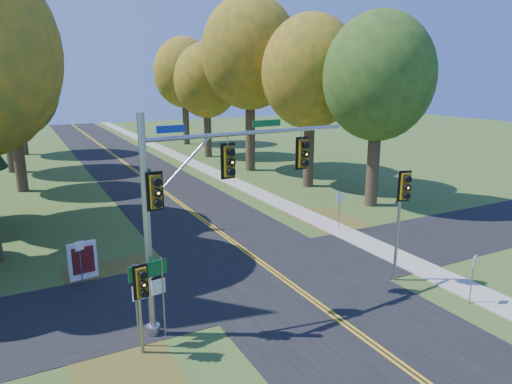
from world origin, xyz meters
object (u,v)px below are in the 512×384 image
info_kiosk (83,261)px  route_sign_cluster (149,285)px  traffic_mast (204,190)px  east_signal_pole (403,199)px

info_kiosk → route_sign_cluster: bearing=-86.1°
traffic_mast → info_kiosk: 7.76m
traffic_mast → route_sign_cluster: 3.58m
info_kiosk → east_signal_pole: bearing=-37.3°
traffic_mast → east_signal_pole: (8.31, -0.90, -1.11)m
route_sign_cluster → info_kiosk: (-1.32, 6.17, -1.18)m
route_sign_cluster → info_kiosk: 6.42m
traffic_mast → route_sign_cluster: size_ratio=2.89×
traffic_mast → route_sign_cluster: (-2.17, -0.50, -2.80)m
east_signal_pole → route_sign_cluster: size_ratio=1.71×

